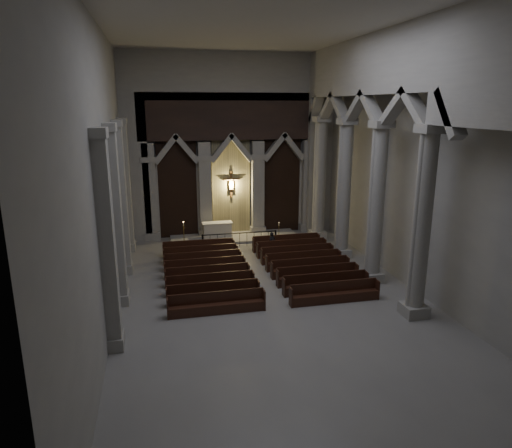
% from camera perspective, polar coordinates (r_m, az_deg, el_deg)
% --- Properties ---
extents(room, '(24.00, 24.10, 12.00)m').
position_cam_1_polar(room, '(19.22, 2.55, 11.28)').
color(room, gray).
rests_on(room, ground).
extents(sanctuary_wall, '(14.00, 0.77, 12.00)m').
position_cam_1_polar(sanctuary_wall, '(30.55, -3.14, 10.68)').
color(sanctuary_wall, '#A09D95').
rests_on(sanctuary_wall, ground).
extents(right_arcade, '(1.00, 24.00, 12.00)m').
position_cam_1_polar(right_arcade, '(22.46, 15.63, 11.83)').
color(right_arcade, '#A09D95').
rests_on(right_arcade, ground).
extents(left_pilasters, '(0.60, 13.00, 8.03)m').
position_cam_1_polar(left_pilasters, '(22.63, -16.72, 1.73)').
color(left_pilasters, '#A09D95').
rests_on(left_pilasters, ground).
extents(sanctuary_step, '(8.50, 2.60, 0.15)m').
position_cam_1_polar(sanctuary_step, '(30.80, -2.69, -1.67)').
color(sanctuary_step, '#A09D95').
rests_on(sanctuary_step, ground).
extents(altar, '(2.00, 0.80, 1.01)m').
position_cam_1_polar(altar, '(30.54, -4.85, -0.71)').
color(altar, beige).
rests_on(altar, sanctuary_step).
extents(altar_rail, '(4.78, 0.09, 0.94)m').
position_cam_1_polar(altar_rail, '(28.86, -2.06, -1.66)').
color(altar_rail, black).
rests_on(altar_rail, ground).
extents(candle_stand_left, '(0.27, 0.27, 1.59)m').
position_cam_1_polar(candle_stand_left, '(29.45, -8.98, -1.88)').
color(candle_stand_left, olive).
rests_on(candle_stand_left, ground).
extents(candle_stand_right, '(0.22, 0.22, 1.28)m').
position_cam_1_polar(candle_stand_right, '(30.14, 2.86, -1.49)').
color(candle_stand_right, olive).
rests_on(candle_stand_right, ground).
extents(pews, '(9.63, 8.39, 0.94)m').
position_cam_1_polar(pews, '(24.10, 0.21, -5.80)').
color(pews, black).
rests_on(pews, ground).
extents(worshipper, '(0.57, 0.49, 1.33)m').
position_cam_1_polar(worshipper, '(27.51, 2.04, -2.39)').
color(worshipper, black).
rests_on(worshipper, ground).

